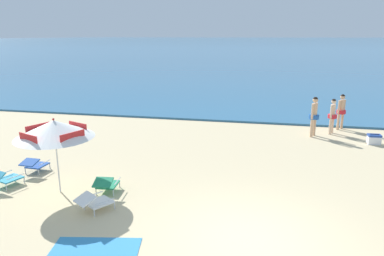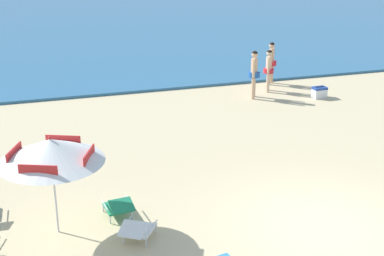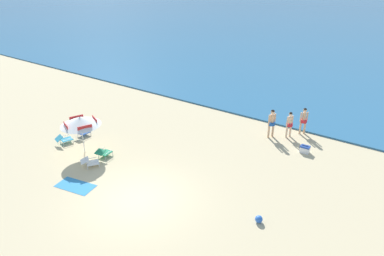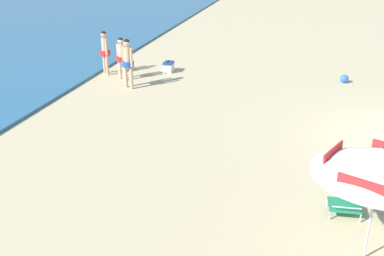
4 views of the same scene
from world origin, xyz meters
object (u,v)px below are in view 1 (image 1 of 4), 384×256
object	(u,v)px
beach_umbrella_striped_main	(54,129)
lounge_chair_beside_umbrella	(5,178)
person_standing_beside	(341,109)
lounge_chair_spare_folded	(106,184)
beach_towel	(95,250)
cooler_box	(374,139)
person_wading_in	(333,114)
lounge_chair_under_umbrella	(35,164)
person_standing_near_shore	(314,114)
lounge_chair_facing_sea	(94,201)

from	to	relation	value
beach_umbrella_striped_main	lounge_chair_beside_umbrella	distance (m)	2.35
lounge_chair_beside_umbrella	person_standing_beside	bearing A→B (deg)	40.18
lounge_chair_beside_umbrella	lounge_chair_spare_folded	world-z (taller)	lounge_chair_beside_umbrella
beach_umbrella_striped_main	person_standing_beside	world-z (taller)	beach_umbrella_striped_main
beach_umbrella_striped_main	lounge_chair_spare_folded	bearing A→B (deg)	8.51
beach_towel	cooler_box	bearing A→B (deg)	50.39
person_standing_beside	person_wading_in	world-z (taller)	person_standing_beside
lounge_chair_under_umbrella	person_standing_near_shore	distance (m)	11.18
lounge_chair_facing_sea	person_standing_near_shore	xyz separation A→B (m)	(6.08, 8.36, 0.73)
lounge_chair_facing_sea	beach_umbrella_striped_main	bearing A→B (deg)	150.02
lounge_chair_facing_sea	person_wading_in	size ratio (longest dim) A/B	0.64
lounge_chair_under_umbrella	lounge_chair_beside_umbrella	bearing A→B (deg)	-96.95
cooler_box	lounge_chair_beside_umbrella	bearing A→B (deg)	-149.65
person_standing_beside	beach_umbrella_striped_main	bearing A→B (deg)	-134.78
beach_towel	lounge_chair_under_umbrella	bearing A→B (deg)	137.45
lounge_chair_facing_sea	lounge_chair_spare_folded	xyz separation A→B (m)	(-0.18, 1.06, 0.00)
beach_umbrella_striped_main	lounge_chair_beside_umbrella	xyz separation A→B (m)	(-1.75, -0.01, -1.56)
lounge_chair_under_umbrella	lounge_chair_facing_sea	distance (m)	3.70
lounge_chair_facing_sea	lounge_chair_spare_folded	world-z (taller)	lounge_chair_facing_sea
person_wading_in	beach_umbrella_striped_main	bearing A→B (deg)	-136.08
cooler_box	beach_towel	size ratio (longest dim) A/B	0.28
cooler_box	lounge_chair_spare_folded	bearing A→B (deg)	-142.38
lounge_chair_beside_umbrella	beach_towel	bearing A→B (deg)	-30.66
cooler_box	person_standing_beside	bearing A→B (deg)	112.52
lounge_chair_spare_folded	beach_towel	xyz separation A→B (m)	(0.96, -2.59, -0.27)
lounge_chair_facing_sea	person_wading_in	bearing A→B (deg)	52.31
lounge_chair_facing_sea	cooler_box	xyz separation A→B (m)	(8.38, 7.65, -0.07)
person_standing_beside	person_wading_in	xyz separation A→B (m)	(-0.52, -0.91, -0.05)
lounge_chair_under_umbrella	person_wading_in	distance (m)	12.22
lounge_chair_beside_umbrella	cooler_box	bearing A→B (deg)	30.35
person_standing_beside	lounge_chair_beside_umbrella	bearing A→B (deg)	-139.82
lounge_chair_under_umbrella	cooler_box	world-z (taller)	lounge_chair_under_umbrella
beach_umbrella_striped_main	lounge_chair_beside_umbrella	size ratio (longest dim) A/B	2.51
lounge_chair_under_umbrella	lounge_chair_spare_folded	distance (m)	3.08
person_standing_near_shore	person_wading_in	distance (m)	1.06
beach_umbrella_striped_main	cooler_box	world-z (taller)	beach_umbrella_striped_main
lounge_chair_spare_folded	lounge_chair_under_umbrella	bearing A→B (deg)	161.72
lounge_chair_beside_umbrella	person_standing_near_shore	size ratio (longest dim) A/B	0.58
lounge_chair_under_umbrella	person_standing_near_shore	size ratio (longest dim) A/B	0.50
person_standing_beside	lounge_chair_under_umbrella	bearing A→B (deg)	-143.33
person_standing_near_shore	person_wading_in	xyz separation A→B (m)	(0.85, 0.61, -0.09)
beach_umbrella_striped_main	lounge_chair_spare_folded	size ratio (longest dim) A/B	2.77
lounge_chair_beside_umbrella	lounge_chair_spare_folded	distance (m)	3.07
lounge_chair_facing_sea	person_standing_beside	size ratio (longest dim) A/B	0.61
lounge_chair_facing_sea	cooler_box	size ratio (longest dim) A/B	1.99
lounge_chair_under_umbrella	lounge_chair_beside_umbrella	xyz separation A→B (m)	(-0.14, -1.17, -0.01)
lounge_chair_beside_umbrella	cooler_box	distance (m)	13.47
lounge_chair_under_umbrella	person_standing_near_shore	bearing A→B (deg)	34.63
beach_umbrella_striped_main	beach_towel	world-z (taller)	beach_umbrella_striped_main
lounge_chair_beside_umbrella	lounge_chair_facing_sea	world-z (taller)	lounge_chair_beside_umbrella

